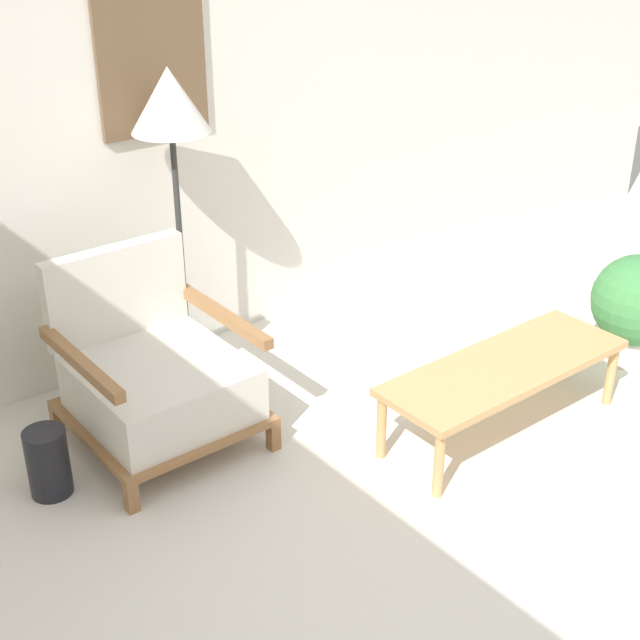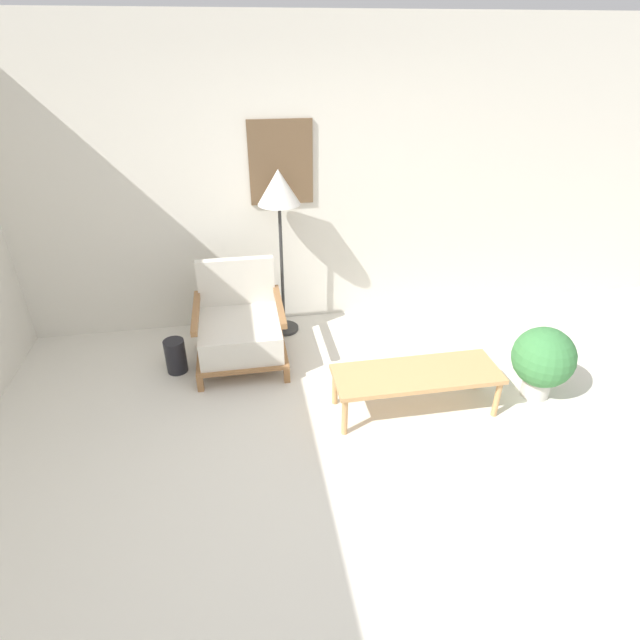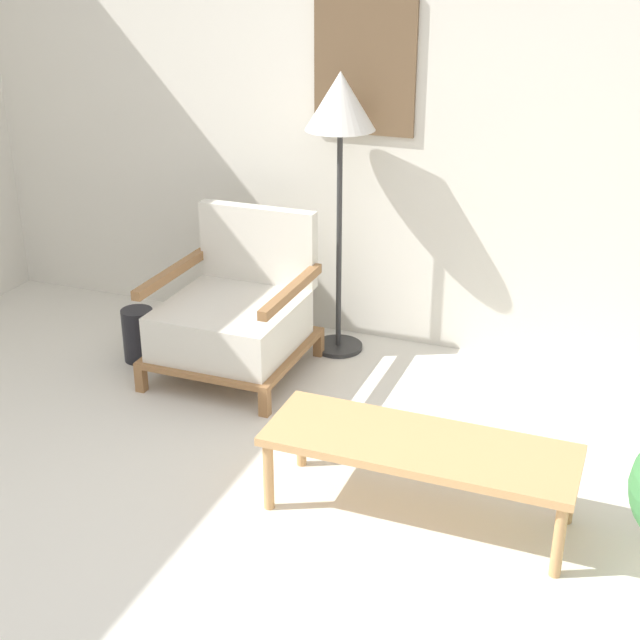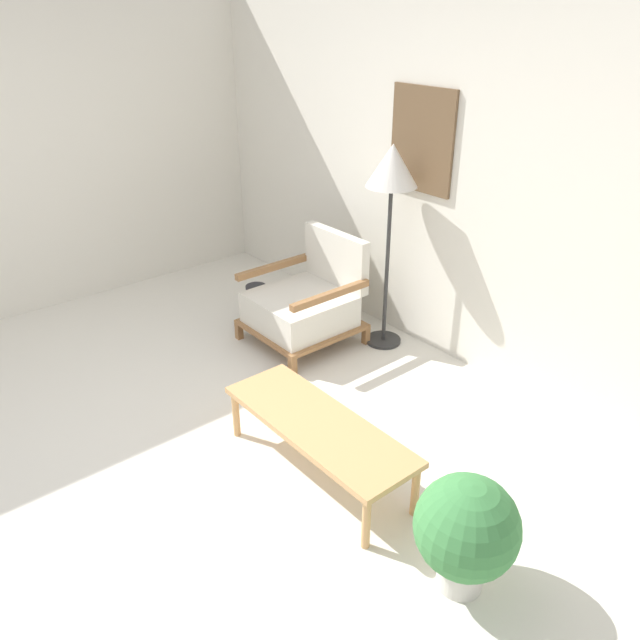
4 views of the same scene
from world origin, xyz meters
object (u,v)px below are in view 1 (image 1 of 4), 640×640
(armchair, at_px, (155,375))
(vase, at_px, (48,462))
(coffee_table, at_px, (505,371))
(potted_plant, at_px, (638,303))
(floor_lamp, at_px, (171,118))

(armchair, height_order, vase, armchair)
(armchair, xyz_separation_m, coffee_table, (1.27, -0.92, -0.01))
(vase, relative_size, potted_plant, 0.50)
(armchair, relative_size, floor_lamp, 0.54)
(armchair, height_order, potted_plant, armchair)
(coffee_table, xyz_separation_m, vase, (-1.83, 0.84, -0.16))
(armchair, distance_m, potted_plant, 2.47)
(vase, bearing_deg, floor_lamp, 28.56)
(potted_plant, bearing_deg, armchair, 158.30)
(floor_lamp, distance_m, vase, 1.62)
(coffee_table, bearing_deg, potted_plant, 0.39)
(vase, xyz_separation_m, potted_plant, (2.85, -0.83, 0.19))
(floor_lamp, xyz_separation_m, potted_plant, (1.87, -1.36, -0.98))
(coffee_table, height_order, potted_plant, potted_plant)
(armchair, xyz_separation_m, potted_plant, (2.29, -0.91, 0.02))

